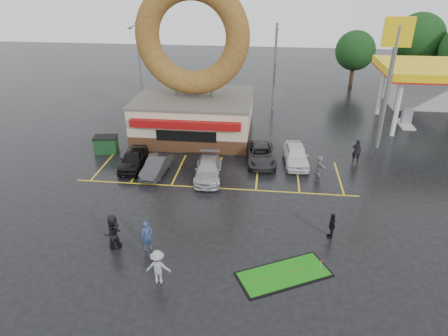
# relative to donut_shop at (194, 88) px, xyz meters

# --- Properties ---
(ground) EXTENTS (120.00, 120.00, 0.00)m
(ground) POSITION_rel_donut_shop_xyz_m (3.00, -12.97, -4.46)
(ground) COLOR black
(ground) RESTS_ON ground
(donut_shop) EXTENTS (10.20, 8.70, 13.50)m
(donut_shop) POSITION_rel_donut_shop_xyz_m (0.00, 0.00, 0.00)
(donut_shop) COLOR #472B19
(donut_shop) RESTS_ON ground
(gas_station) EXTENTS (12.30, 13.65, 5.90)m
(gas_station) POSITION_rel_donut_shop_xyz_m (23.00, 7.97, -0.77)
(gas_station) COLOR silver
(gas_station) RESTS_ON ground
(shell_sign) EXTENTS (2.20, 0.36, 10.60)m
(shell_sign) POSITION_rel_donut_shop_xyz_m (16.00, -0.97, 2.91)
(shell_sign) COLOR slate
(shell_sign) RESTS_ON ground
(streetlight_left) EXTENTS (0.40, 2.21, 9.00)m
(streetlight_left) POSITION_rel_donut_shop_xyz_m (-7.00, 6.95, 0.32)
(streetlight_left) COLOR slate
(streetlight_left) RESTS_ON ground
(streetlight_mid) EXTENTS (0.40, 2.21, 9.00)m
(streetlight_mid) POSITION_rel_donut_shop_xyz_m (7.00, 7.95, 0.32)
(streetlight_mid) COLOR slate
(streetlight_mid) RESTS_ON ground
(streetlight_right) EXTENTS (0.40, 2.21, 9.00)m
(streetlight_right) POSITION_rel_donut_shop_xyz_m (19.00, 8.95, 0.32)
(streetlight_right) COLOR slate
(streetlight_right) RESTS_ON ground
(tree_far_c) EXTENTS (6.30, 6.30, 9.00)m
(tree_far_c) POSITION_rel_donut_shop_xyz_m (25.00, 21.03, 1.37)
(tree_far_c) COLOR #332114
(tree_far_c) RESTS_ON ground
(tree_far_d) EXTENTS (4.90, 4.90, 7.00)m
(tree_far_d) POSITION_rel_donut_shop_xyz_m (17.00, 19.03, 0.07)
(tree_far_d) COLOR #332114
(tree_far_d) RESTS_ON ground
(car_black) EXTENTS (1.93, 4.30, 1.43)m
(car_black) POSITION_rel_donut_shop_xyz_m (-3.54, -7.06, -3.75)
(car_black) COLOR black
(car_black) RESTS_ON ground
(car_dgrey) EXTENTS (1.74, 3.99, 1.27)m
(car_dgrey) POSITION_rel_donut_shop_xyz_m (-1.48, -7.90, -3.83)
(car_dgrey) COLOR #323235
(car_dgrey) RESTS_ON ground
(car_silver) EXTENTS (2.21, 4.69, 1.32)m
(car_silver) POSITION_rel_donut_shop_xyz_m (2.43, -8.07, -3.80)
(car_silver) COLOR #AAABAF
(car_silver) RESTS_ON ground
(car_grey) EXTENTS (2.69, 4.95, 1.32)m
(car_grey) POSITION_rel_donut_shop_xyz_m (6.16, -4.97, -3.81)
(car_grey) COLOR #2A2A2C
(car_grey) RESTS_ON ground
(car_white) EXTENTS (2.09, 4.56, 1.51)m
(car_white) POSITION_rel_donut_shop_xyz_m (8.90, -4.97, -3.71)
(car_white) COLOR white
(car_white) RESTS_ON ground
(person_blue) EXTENTS (0.76, 0.68, 1.74)m
(person_blue) POSITION_rel_donut_shop_xyz_m (0.41, -16.70, -3.59)
(person_blue) COLOR navy
(person_blue) RESTS_ON ground
(person_blackjkt) EXTENTS (1.06, 0.97, 1.75)m
(person_blackjkt) POSITION_rel_donut_shop_xyz_m (-1.50, -16.77, -3.59)
(person_blackjkt) COLOR black
(person_blackjkt) RESTS_ON ground
(person_hoodie) EXTENTS (1.23, 0.75, 1.85)m
(person_hoodie) POSITION_rel_donut_shop_xyz_m (1.68, -19.14, -3.54)
(person_hoodie) COLOR gray
(person_hoodie) RESTS_ON ground
(person_bystander) EXTENTS (0.63, 0.97, 1.97)m
(person_bystander) POSITION_rel_donut_shop_xyz_m (-1.50, -16.62, -3.48)
(person_bystander) COLOR black
(person_bystander) RESTS_ON ground
(person_cameraman) EXTENTS (0.40, 0.93, 1.57)m
(person_cameraman) POSITION_rel_donut_shop_xyz_m (10.48, -14.44, -3.68)
(person_cameraman) COLOR black
(person_cameraman) RESTS_ON ground
(person_walker_near) EXTENTS (1.03, 1.52, 1.58)m
(person_walker_near) POSITION_rel_donut_shop_xyz_m (10.52, -6.76, -3.68)
(person_walker_near) COLOR gray
(person_walker_near) RESTS_ON ground
(person_walker_far) EXTENTS (0.75, 0.56, 1.87)m
(person_walker_far) POSITION_rel_donut_shop_xyz_m (13.64, -4.06, -3.53)
(person_walker_far) COLOR black
(person_walker_far) RESTS_ON ground
(dumpster) EXTENTS (1.96, 1.46, 1.30)m
(dumpster) POSITION_rel_donut_shop_xyz_m (-6.70, -4.53, -3.81)
(dumpster) COLOR #1A4522
(dumpster) RESTS_ON ground
(putting_green) EXTENTS (5.08, 3.95, 0.58)m
(putting_green) POSITION_rel_donut_shop_xyz_m (7.78, -17.94, -4.43)
(putting_green) COLOR black
(putting_green) RESTS_ON ground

